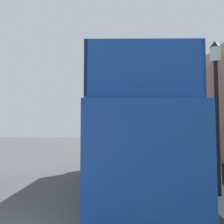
{
  "coord_description": "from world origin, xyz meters",
  "views": [
    {
      "loc": [
        2.7,
        -4.04,
        2.09
      ],
      "look_at": [
        2.4,
        5.95,
        2.83
      ],
      "focal_mm": 42.0,
      "sensor_mm": 36.0,
      "label": 1
    }
  ],
  "objects_px": {
    "tour_bus": "(131,139)",
    "lamp_post_nearest": "(216,88)",
    "parked_car_ahead_of_bus": "(137,152)",
    "lamp_post_second": "(162,112)",
    "lamp_post_third": "(146,117)"
  },
  "relations": [
    {
      "from": "parked_car_ahead_of_bus",
      "to": "lamp_post_nearest",
      "type": "xyz_separation_m",
      "value": [
        1.85,
        -9.57,
        2.77
      ]
    },
    {
      "from": "tour_bus",
      "to": "lamp_post_nearest",
      "type": "relative_size",
      "value": 2.24
    },
    {
      "from": "tour_bus",
      "to": "lamp_post_nearest",
      "type": "xyz_separation_m",
      "value": [
        2.59,
        -2.27,
        1.67
      ]
    },
    {
      "from": "tour_bus",
      "to": "lamp_post_second",
      "type": "bearing_deg",
      "value": 70.35
    },
    {
      "from": "parked_car_ahead_of_bus",
      "to": "lamp_post_second",
      "type": "relative_size",
      "value": 0.91
    },
    {
      "from": "parked_car_ahead_of_bus",
      "to": "lamp_post_second",
      "type": "bearing_deg",
      "value": 2.01
    },
    {
      "from": "parked_car_ahead_of_bus",
      "to": "lamp_post_second",
      "type": "height_order",
      "value": "lamp_post_second"
    },
    {
      "from": "tour_bus",
      "to": "parked_car_ahead_of_bus",
      "type": "height_order",
      "value": "tour_bus"
    },
    {
      "from": "lamp_post_second",
      "to": "parked_car_ahead_of_bus",
      "type": "bearing_deg",
      "value": -178.54
    },
    {
      "from": "parked_car_ahead_of_bus",
      "to": "lamp_post_nearest",
      "type": "height_order",
      "value": "lamp_post_nearest"
    },
    {
      "from": "lamp_post_second",
      "to": "lamp_post_nearest",
      "type": "bearing_deg",
      "value": -89.23
    },
    {
      "from": "tour_bus",
      "to": "lamp_post_nearest",
      "type": "distance_m",
      "value": 3.83
    },
    {
      "from": "lamp_post_second",
      "to": "lamp_post_third",
      "type": "xyz_separation_m",
      "value": [
        -0.2,
        9.61,
        0.19
      ]
    },
    {
      "from": "parked_car_ahead_of_bus",
      "to": "lamp_post_third",
      "type": "xyz_separation_m",
      "value": [
        1.52,
        9.65,
        2.94
      ]
    },
    {
      "from": "lamp_post_second",
      "to": "lamp_post_third",
      "type": "relative_size",
      "value": 0.94
    }
  ]
}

